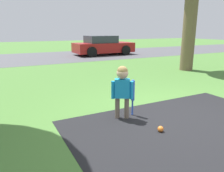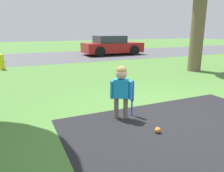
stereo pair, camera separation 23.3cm
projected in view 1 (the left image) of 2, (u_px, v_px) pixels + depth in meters
name	position (u px, v px, depth m)	size (l,w,h in m)	color
ground_plane	(179.00, 120.00, 4.00)	(60.00, 60.00, 0.00)	#477533
street_strip	(50.00, 57.00, 13.20)	(40.00, 6.00, 0.01)	#4C4C51
child	(122.00, 85.00, 3.93)	(0.35, 0.27, 0.98)	#6B5B4C
baseball_bat	(133.00, 92.00, 4.11)	(0.07, 0.07, 0.71)	blue
sports_ball	(161.00, 129.00, 3.52)	(0.10, 0.10, 0.10)	orange
parked_car	(103.00, 46.00, 14.25)	(3.83, 1.95, 1.23)	maroon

